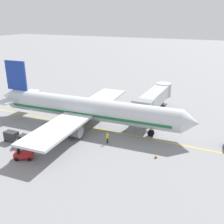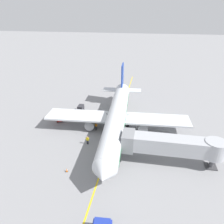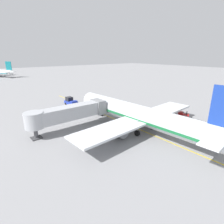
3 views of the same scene
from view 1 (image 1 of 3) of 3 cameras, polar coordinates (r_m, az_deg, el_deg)
name	(u,v)px [view 1 (image 1 of 3)]	position (r m, az deg, el deg)	size (l,w,h in m)	color
ground_plane	(85,126)	(46.50, -6.02, -3.07)	(400.00, 400.00, 0.00)	gray
gate_lead_in_line	(85,126)	(46.50, -6.02, -3.07)	(0.24, 80.00, 0.01)	gold
parked_airliner	(87,109)	(45.43, -5.49, 0.69)	(30.26, 37.34, 10.63)	silver
jet_bridge	(154,98)	(51.17, 9.26, 3.08)	(16.32, 3.50, 4.98)	#A8AAAF
baggage_tug_lead	(25,141)	(41.23, -18.49, -6.14)	(2.41, 2.74, 1.62)	slate
baggage_tug_trailing	(25,154)	(37.64, -18.60, -8.76)	(2.18, 2.77, 1.62)	#B21E1E
baggage_cart_front	(26,140)	(41.27, -18.35, -5.74)	(1.32, 2.91, 1.58)	#4C4C51
baggage_cart_second_in_train	(11,135)	(43.39, -21.16, -4.80)	(1.32, 2.91, 1.58)	#4C4C51
ground_crew_wing_walker	(78,130)	(42.56, -7.52, -4.01)	(0.73, 0.29, 1.69)	#232328
ground_crew_loader	(107,137)	(39.83, -1.03, -5.59)	(0.73, 0.29, 1.69)	#232328
safety_cone_nose_left	(156,156)	(36.69, 9.60, -9.46)	(0.36, 0.36, 0.59)	black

